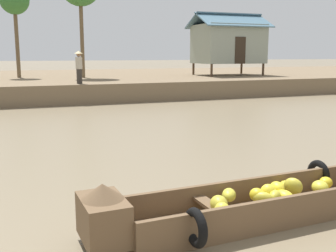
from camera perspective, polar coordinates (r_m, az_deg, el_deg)
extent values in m
plane|color=#7A6B51|center=(11.67, -6.49, -2.43)|extent=(300.00, 300.00, 0.00)
cube|color=#756047|center=(30.48, -15.80, 5.94)|extent=(160.00, 20.00, 1.01)
cube|color=brown|center=(6.66, 13.81, -11.87)|extent=(4.71, 1.21, 0.12)
cube|color=brown|center=(6.93, 11.52, -8.70)|extent=(4.67, 0.27, 0.38)
cube|color=brown|center=(6.23, 16.57, -11.11)|extent=(4.67, 0.27, 0.38)
cube|color=brown|center=(5.45, -9.11, -12.86)|extent=(0.58, 0.89, 0.57)
cone|color=brown|center=(5.32, -9.22, -9.05)|extent=(0.58, 0.58, 0.20)
cube|color=brown|center=(6.04, 6.20, -11.22)|extent=(0.24, 0.93, 0.05)
torus|color=black|center=(7.97, 20.38, -6.36)|extent=(0.14, 0.52, 0.52)
torus|color=black|center=(5.31, 3.93, -14.09)|extent=(0.14, 0.52, 0.52)
ellipsoid|color=gold|center=(6.29, 13.23, -9.88)|extent=(0.36, 0.36, 0.20)
ellipsoid|color=gold|center=(5.95, 7.18, -10.84)|extent=(0.31, 0.37, 0.25)
ellipsoid|color=yellow|center=(7.11, 20.62, -8.10)|extent=(0.35, 0.39, 0.22)
ellipsoid|color=yellow|center=(6.67, 15.11, -8.42)|extent=(0.24, 0.30, 0.20)
ellipsoid|color=yellow|center=(6.36, 8.57, -9.58)|extent=(0.35, 0.40, 0.20)
ellipsoid|color=yellow|center=(7.66, 21.32, -7.42)|extent=(0.35, 0.36, 0.20)
ellipsoid|color=yellow|center=(6.51, 13.92, -9.00)|extent=(0.33, 0.33, 0.25)
ellipsoid|color=yellow|center=(5.81, 7.65, -11.84)|extent=(0.30, 0.30, 0.26)
ellipsoid|color=yellow|center=(6.49, 16.08, -9.49)|extent=(0.25, 0.35, 0.19)
ellipsoid|color=yellow|center=(6.35, 12.42, -9.45)|extent=(0.24, 0.27, 0.21)
ellipsoid|color=yellow|center=(7.05, 16.33, -8.20)|extent=(0.31, 0.38, 0.19)
ellipsoid|color=gold|center=(6.89, 17.20, -8.10)|extent=(0.32, 0.37, 0.28)
ellipsoid|color=gold|center=(6.42, 14.84, -9.59)|extent=(0.34, 0.33, 0.20)
cylinder|color=#4C3826|center=(27.55, 6.15, 7.79)|extent=(0.16, 0.16, 0.85)
cylinder|color=#4C3826|center=(29.63, 13.24, 7.75)|extent=(0.16, 0.16, 0.85)
cylinder|color=#4C3826|center=(30.16, 3.60, 8.03)|extent=(0.16, 0.16, 0.85)
cylinder|color=#4C3826|center=(32.08, 10.30, 8.01)|extent=(0.16, 0.16, 0.85)
cube|color=gray|center=(29.78, 8.47, 11.31)|extent=(4.48, 3.31, 2.68)
cube|color=#2D2319|center=(28.33, 10.14, 10.44)|extent=(0.80, 0.04, 1.80)
cube|color=slate|center=(29.15, 9.38, 14.54)|extent=(5.18, 2.14, 1.06)
cube|color=slate|center=(30.59, 7.76, 14.36)|extent=(5.18, 2.14, 1.06)
cylinder|color=brown|center=(26.91, -12.03, 12.35)|extent=(0.24, 0.24, 5.33)
cylinder|color=brown|center=(28.11, -20.47, 10.96)|extent=(0.24, 0.24, 4.46)
sphere|color=#387533|center=(28.30, -20.81, 16.28)|extent=(1.83, 1.83, 1.83)
cylinder|color=#332D28|center=(21.36, -12.36, 6.84)|extent=(0.28, 0.28, 0.75)
cylinder|color=#B7AD99|center=(21.34, -12.43, 8.65)|extent=(0.34, 0.34, 0.60)
sphere|color=#9E7556|center=(21.33, -12.48, 9.77)|extent=(0.22, 0.22, 0.22)
cone|color=tan|center=(21.33, -12.49, 10.09)|extent=(0.44, 0.44, 0.14)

